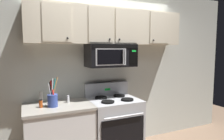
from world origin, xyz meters
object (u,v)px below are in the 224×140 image
object	(u,v)px
over_range_microwave	(111,55)
spice_jar	(41,103)
utensil_crock_blue	(53,99)
salt_shaker	(68,99)
pepper_mill	(41,97)
stove_range	(114,126)

from	to	relation	value
over_range_microwave	spice_jar	distance (m)	1.24
utensil_crock_blue	salt_shaker	distance (m)	0.26
spice_jar	pepper_mill	bearing A→B (deg)	84.49
stove_range	spice_jar	size ratio (longest dim) A/B	9.90
stove_range	pepper_mill	world-z (taller)	stove_range
over_range_microwave	salt_shaker	distance (m)	0.93
salt_shaker	stove_range	bearing A→B (deg)	-7.07
salt_shaker	utensil_crock_blue	bearing A→B (deg)	-153.57
utensil_crock_blue	spice_jar	xyz separation A→B (m)	(-0.15, 0.02, -0.05)
salt_shaker	spice_jar	size ratio (longest dim) A/B	0.95
over_range_microwave	utensil_crock_blue	world-z (taller)	over_range_microwave
over_range_microwave	pepper_mill	size ratio (longest dim) A/B	4.44
pepper_mill	spice_jar	bearing A→B (deg)	-95.51
spice_jar	stove_range	bearing A→B (deg)	0.39
utensil_crock_blue	spice_jar	world-z (taller)	utensil_crock_blue
stove_range	spice_jar	distance (m)	1.17
stove_range	salt_shaker	xyz separation A→B (m)	(-0.69, 0.09, 0.49)
stove_range	over_range_microwave	size ratio (longest dim) A/B	1.47
pepper_mill	salt_shaker	bearing A→B (deg)	-21.95
utensil_crock_blue	pepper_mill	world-z (taller)	utensil_crock_blue
over_range_microwave	pepper_mill	bearing A→B (deg)	173.80
pepper_mill	spice_jar	world-z (taller)	pepper_mill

